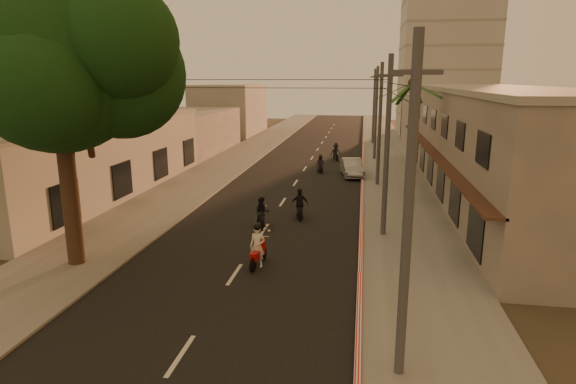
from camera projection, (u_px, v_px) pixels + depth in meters
name	position (u px, v px, depth m)	size (l,w,h in m)	color
ground	(220.00, 296.00, 17.82)	(160.00, 160.00, 0.00)	#383023
road	(295.00, 183.00, 37.05)	(10.00, 140.00, 0.02)	black
sidewalk_right	(395.00, 185.00, 35.91)	(5.00, 140.00, 0.12)	slate
sidewalk_left	(202.00, 179.00, 38.16)	(5.00, 140.00, 0.12)	slate
curb_stripe	(362.00, 200.00, 31.45)	(0.20, 60.00, 0.20)	red
shophouse_row	(498.00, 143.00, 32.19)	(8.80, 34.20, 7.30)	gray
left_building	(81.00, 158.00, 32.78)	(8.20, 24.20, 5.20)	#99968B
distant_tower	(447.00, 32.00, 66.03)	(12.10, 12.10, 28.00)	#B7B5B2
broadleaf_tree	(67.00, 62.00, 18.92)	(9.60, 8.70, 12.10)	black
palm_tree	(412.00, 90.00, 30.35)	(5.00, 5.00, 8.20)	black
utility_poles	(381.00, 97.00, 34.61)	(1.20, 48.26, 9.00)	#38383A
filler_right	(438.00, 119.00, 58.29)	(8.00, 14.00, 6.00)	#99968B
filler_left_near	(186.00, 132.00, 52.10)	(8.00, 14.00, 4.40)	#99968B
filler_left_far	(230.00, 109.00, 69.11)	(8.00, 14.00, 7.00)	#99968B
scooter_red	(258.00, 247.00, 20.43)	(0.83, 1.98, 1.95)	black
scooter_mid_a	(262.00, 213.00, 25.83)	(1.06, 1.76, 1.75)	black
scooter_mid_b	(300.00, 205.00, 27.52)	(1.17, 1.83, 1.81)	black
scooter_far_a	(320.00, 164.00, 40.96)	(0.90, 1.61, 1.59)	black
scooter_far_b	(336.00, 152.00, 47.11)	(1.39, 1.73, 1.74)	black
parked_car	(352.00, 168.00, 39.44)	(2.22, 4.59, 1.45)	#94989C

